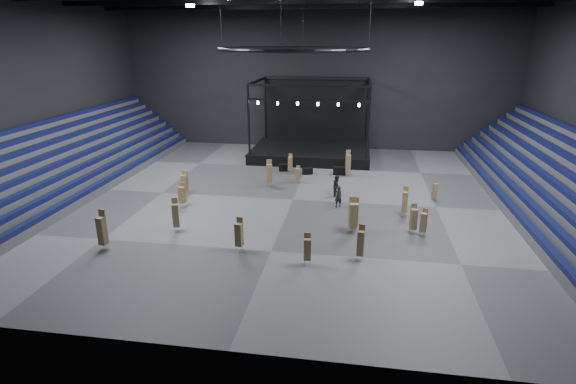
# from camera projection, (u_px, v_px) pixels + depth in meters

# --- Properties ---
(floor) EXTENTS (50.00, 50.00, 0.00)m
(floor) POSITION_uv_depth(u_px,v_px,m) (293.00, 200.00, 40.60)
(floor) COLOR #545456
(floor) RESTS_ON ground
(wall_back) EXTENTS (50.00, 0.20, 18.00)m
(wall_back) POSITION_uv_depth(u_px,v_px,m) (317.00, 78.00, 57.28)
(wall_back) COLOR black
(wall_back) RESTS_ON ground
(wall_front) EXTENTS (50.00, 0.20, 18.00)m
(wall_front) POSITION_uv_depth(u_px,v_px,m) (219.00, 166.00, 18.05)
(wall_front) COLOR black
(wall_front) RESTS_ON ground
(wall_left) EXTENTS (0.20, 42.00, 18.00)m
(wall_left) POSITION_uv_depth(u_px,v_px,m) (25.00, 94.00, 41.29)
(wall_left) COLOR black
(wall_left) RESTS_ON ground
(bleachers_left) EXTENTS (7.20, 40.00, 6.40)m
(bleachers_left) POSITION_uv_depth(u_px,v_px,m) (59.00, 170.00, 43.37)
(bleachers_left) COLOR #4A4A4D
(bleachers_left) RESTS_ON floor
(bleachers_right) EXTENTS (7.20, 40.00, 6.40)m
(bleachers_right) POSITION_uv_depth(u_px,v_px,m) (570.00, 194.00, 36.71)
(bleachers_right) COLOR #4A4A4D
(bleachers_right) RESTS_ON floor
(stage) EXTENTS (14.00, 10.00, 9.20)m
(stage) POSITION_uv_depth(u_px,v_px,m) (312.00, 144.00, 55.29)
(stage) COLOR black
(stage) RESTS_ON floor
(truss_ring) EXTENTS (12.30, 12.30, 5.15)m
(truss_ring) POSITION_uv_depth(u_px,v_px,m) (294.00, 49.00, 36.36)
(truss_ring) COLOR black
(truss_ring) RESTS_ON ceiling
(flight_case_left) EXTENTS (1.26, 0.82, 0.77)m
(flight_case_left) POSITION_uv_depth(u_px,v_px,m) (284.00, 168.00, 49.16)
(flight_case_left) COLOR black
(flight_case_left) RESTS_ON floor
(flight_case_mid) EXTENTS (1.16, 0.88, 0.69)m
(flight_case_mid) POSITION_uv_depth(u_px,v_px,m) (308.00, 171.00, 48.04)
(flight_case_mid) COLOR black
(flight_case_mid) RESTS_ON floor
(flight_case_right) EXTENTS (1.32, 0.70, 0.86)m
(flight_case_right) POSITION_uv_depth(u_px,v_px,m) (339.00, 171.00, 47.86)
(flight_case_right) COLOR black
(flight_case_right) RESTS_ON floor
(chair_stack_0) EXTENTS (0.58, 0.58, 2.82)m
(chair_stack_0) POSITION_uv_depth(u_px,v_px,m) (348.00, 163.00, 46.94)
(chair_stack_0) COLOR silver
(chair_stack_0) RESTS_ON floor
(chair_stack_1) EXTENTS (0.55, 0.55, 2.14)m
(chair_stack_1) POSITION_uv_depth(u_px,v_px,m) (424.00, 222.00, 32.82)
(chair_stack_1) COLOR silver
(chair_stack_1) RESTS_ON floor
(chair_stack_2) EXTENTS (0.59, 0.59, 2.62)m
(chair_stack_2) POSITION_uv_depth(u_px,v_px,m) (176.00, 215.00, 33.58)
(chair_stack_2) COLOR silver
(chair_stack_2) RESTS_ON floor
(chair_stack_3) EXTENTS (0.51, 0.51, 2.16)m
(chair_stack_3) POSITION_uv_depth(u_px,v_px,m) (307.00, 248.00, 28.65)
(chair_stack_3) COLOR silver
(chair_stack_3) RESTS_ON floor
(chair_stack_4) EXTENTS (0.49, 0.49, 2.55)m
(chair_stack_4) POSITION_uv_depth(u_px,v_px,m) (405.00, 202.00, 36.37)
(chair_stack_4) COLOR silver
(chair_stack_4) RESTS_ON floor
(chair_stack_5) EXTENTS (0.54, 0.54, 2.42)m
(chair_stack_5) POSITION_uv_depth(u_px,v_px,m) (239.00, 234.00, 30.49)
(chair_stack_5) COLOR silver
(chair_stack_5) RESTS_ON floor
(chair_stack_6) EXTENTS (0.65, 0.65, 2.69)m
(chair_stack_6) POSITION_uv_depth(u_px,v_px,m) (269.00, 173.00, 43.76)
(chair_stack_6) COLOR silver
(chair_stack_6) RESTS_ON floor
(chair_stack_7) EXTENTS (0.57, 0.57, 2.66)m
(chair_stack_7) POSITION_uv_depth(u_px,v_px,m) (355.00, 214.00, 33.63)
(chair_stack_7) COLOR silver
(chair_stack_7) RESTS_ON floor
(chair_stack_8) EXTENTS (0.51, 0.51, 2.47)m
(chair_stack_8) POSITION_uv_depth(u_px,v_px,m) (361.00, 242.00, 29.21)
(chair_stack_8) COLOR silver
(chair_stack_8) RESTS_ON floor
(chair_stack_9) EXTENTS (0.58, 0.58, 2.90)m
(chair_stack_9) POSITION_uv_depth(u_px,v_px,m) (102.00, 230.00, 30.59)
(chair_stack_9) COLOR silver
(chair_stack_9) RESTS_ON floor
(chair_stack_10) EXTENTS (0.45, 0.45, 2.19)m
(chair_stack_10) POSITION_uv_depth(u_px,v_px,m) (290.00, 164.00, 47.93)
(chair_stack_10) COLOR silver
(chair_stack_10) RESTS_ON floor
(chair_stack_11) EXTENTS (0.53, 0.53, 2.33)m
(chair_stack_11) POSITION_uv_depth(u_px,v_px,m) (414.00, 218.00, 33.22)
(chair_stack_11) COLOR silver
(chair_stack_11) RESTS_ON floor
(chair_stack_12) EXTENTS (0.46, 0.46, 1.80)m
(chair_stack_12) POSITION_uv_depth(u_px,v_px,m) (435.00, 189.00, 40.31)
(chair_stack_12) COLOR silver
(chair_stack_12) RESTS_ON floor
(chair_stack_13) EXTENTS (0.67, 0.67, 2.84)m
(chair_stack_13) POSITION_uv_depth(u_px,v_px,m) (353.00, 215.00, 33.15)
(chair_stack_13) COLOR silver
(chair_stack_13) RESTS_ON floor
(chair_stack_14) EXTENTS (0.51, 0.51, 2.37)m
(chair_stack_14) POSITION_uv_depth(u_px,v_px,m) (185.00, 183.00, 41.22)
(chair_stack_14) COLOR silver
(chair_stack_14) RESTS_ON floor
(chair_stack_15) EXTENTS (0.57, 0.57, 2.16)m
(chair_stack_15) POSITION_uv_depth(u_px,v_px,m) (182.00, 194.00, 38.46)
(chair_stack_15) COLOR silver
(chair_stack_15) RESTS_ON floor
(chair_stack_16) EXTENTS (0.47, 0.47, 1.74)m
(chair_stack_16) POSITION_uv_depth(u_px,v_px,m) (298.00, 174.00, 45.09)
(chair_stack_16) COLOR silver
(chair_stack_16) RESTS_ON floor
(man_center) EXTENTS (0.80, 0.68, 1.87)m
(man_center) POSITION_uv_depth(u_px,v_px,m) (338.00, 197.00, 38.54)
(man_center) COLOR black
(man_center) RESTS_ON floor
(crew_member) EXTENTS (0.80, 1.00, 1.98)m
(crew_member) POSITION_uv_depth(u_px,v_px,m) (337.00, 186.00, 41.20)
(crew_member) COLOR black
(crew_member) RESTS_ON floor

